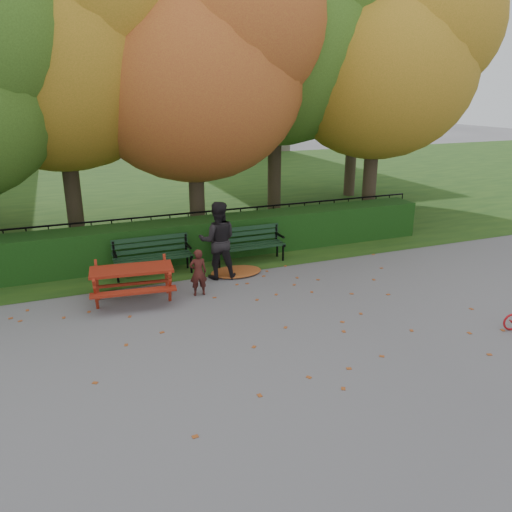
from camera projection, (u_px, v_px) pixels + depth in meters
name	position (u px, v px, depth m)	size (l,w,h in m)	color
ground	(265.00, 331.00, 9.03)	(90.00, 90.00, 0.00)	slate
grass_strip	(138.00, 191.00, 21.35)	(90.00, 90.00, 0.00)	#173812
building_right	(215.00, 61.00, 34.59)	(9.00, 6.00, 12.00)	#B1A28D
hedge	(197.00, 239.00, 12.83)	(13.00, 0.90, 1.00)	black
iron_fence	(189.00, 230.00, 13.52)	(14.00, 0.04, 1.02)	black
tree_b	(70.00, 36.00, 12.39)	(6.72, 6.40, 8.79)	#33261B
tree_c	(207.00, 62.00, 13.04)	(6.30, 6.00, 8.00)	#33261B
tree_d	(291.00, 25.00, 14.87)	(7.14, 6.80, 9.58)	#33261B
tree_e	(392.00, 56.00, 14.80)	(6.09, 5.80, 8.16)	#33261B
tree_g	(368.00, 56.00, 18.86)	(6.30, 6.00, 8.55)	#33261B
bench_left	(152.00, 253.00, 11.66)	(1.80, 0.57, 0.88)	black
bench_right	(248.00, 242.00, 12.51)	(1.80, 0.57, 0.88)	black
picnic_table	(132.00, 275.00, 10.18)	(1.79, 1.51, 0.80)	maroon
leaf_pile	(236.00, 272.00, 11.85)	(1.23, 0.85, 0.09)	maroon
leaf_scatter	(258.00, 324.00, 9.29)	(9.00, 5.70, 0.01)	maroon
child	(198.00, 272.00, 10.46)	(0.37, 0.24, 1.02)	#3B1613
adult	(218.00, 240.00, 11.32)	(0.87, 0.68, 1.80)	black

